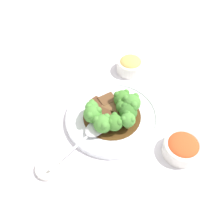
# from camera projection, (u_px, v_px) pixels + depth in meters

# --- Properties ---
(ground_plane) EXTENTS (4.00, 4.00, 0.00)m
(ground_plane) POSITION_uv_depth(u_px,v_px,m) (112.00, 119.00, 0.77)
(ground_plane) COLOR silver
(main_plate) EXTENTS (0.27, 0.27, 0.02)m
(main_plate) POSITION_uv_depth(u_px,v_px,m) (112.00, 117.00, 0.76)
(main_plate) COLOR white
(main_plate) RESTS_ON ground_plane
(beef_strip_0) EXTENTS (0.05, 0.07, 0.01)m
(beef_strip_0) POSITION_uv_depth(u_px,v_px,m) (112.00, 107.00, 0.76)
(beef_strip_0) COLOR brown
(beef_strip_0) RESTS_ON main_plate
(beef_strip_1) EXTENTS (0.08, 0.06, 0.01)m
(beef_strip_1) POSITION_uv_depth(u_px,v_px,m) (106.00, 118.00, 0.74)
(beef_strip_1) COLOR #56331E
(beef_strip_1) RESTS_ON main_plate
(beef_strip_2) EXTENTS (0.06, 0.06, 0.02)m
(beef_strip_2) POSITION_uv_depth(u_px,v_px,m) (107.00, 100.00, 0.78)
(beef_strip_2) COLOR brown
(beef_strip_2) RESTS_ON main_plate
(beef_strip_3) EXTENTS (0.06, 0.06, 0.01)m
(beef_strip_3) POSITION_uv_depth(u_px,v_px,m) (99.00, 104.00, 0.77)
(beef_strip_3) COLOR #56331E
(beef_strip_3) RESTS_ON main_plate
(broccoli_floret_0) EXTENTS (0.04, 0.04, 0.05)m
(broccoli_floret_0) POSITION_uv_depth(u_px,v_px,m) (128.00, 120.00, 0.70)
(broccoli_floret_0) COLOR #7FA84C
(broccoli_floret_0) RESTS_ON main_plate
(broccoli_floret_1) EXTENTS (0.05, 0.05, 0.05)m
(broccoli_floret_1) POSITION_uv_depth(u_px,v_px,m) (128.00, 112.00, 0.72)
(broccoli_floret_1) COLOR #7FA84C
(broccoli_floret_1) RESTS_ON main_plate
(broccoli_floret_2) EXTENTS (0.05, 0.05, 0.06)m
(broccoli_floret_2) POSITION_uv_depth(u_px,v_px,m) (132.00, 103.00, 0.73)
(broccoli_floret_2) COLOR #8EB756
(broccoli_floret_2) RESTS_ON main_plate
(broccoli_floret_3) EXTENTS (0.05, 0.05, 0.05)m
(broccoli_floret_3) POSITION_uv_depth(u_px,v_px,m) (114.00, 122.00, 0.70)
(broccoli_floret_3) COLOR #8EB756
(broccoli_floret_3) RESTS_ON main_plate
(broccoli_floret_4) EXTENTS (0.04, 0.04, 0.05)m
(broccoli_floret_4) POSITION_uv_depth(u_px,v_px,m) (123.00, 107.00, 0.74)
(broccoli_floret_4) COLOR #7FA84C
(broccoli_floret_4) RESTS_ON main_plate
(broccoli_floret_5) EXTENTS (0.05, 0.05, 0.05)m
(broccoli_floret_5) POSITION_uv_depth(u_px,v_px,m) (122.00, 98.00, 0.75)
(broccoli_floret_5) COLOR #8EB756
(broccoli_floret_5) RESTS_ON main_plate
(broccoli_floret_6) EXTENTS (0.04, 0.04, 0.04)m
(broccoli_floret_6) POSITION_uv_depth(u_px,v_px,m) (92.00, 107.00, 0.74)
(broccoli_floret_6) COLOR #7FA84C
(broccoli_floret_6) RESTS_ON main_plate
(broccoli_floret_7) EXTENTS (0.05, 0.05, 0.06)m
(broccoli_floret_7) POSITION_uv_depth(u_px,v_px,m) (93.00, 114.00, 0.72)
(broccoli_floret_7) COLOR #7FA84C
(broccoli_floret_7) RESTS_ON main_plate
(broccoli_floret_8) EXTENTS (0.05, 0.05, 0.05)m
(broccoli_floret_8) POSITION_uv_depth(u_px,v_px,m) (103.00, 123.00, 0.70)
(broccoli_floret_8) COLOR #8EB756
(broccoli_floret_8) RESTS_ON main_plate
(serving_spoon) EXTENTS (0.17, 0.15, 0.01)m
(serving_spoon) POSITION_uv_depth(u_px,v_px,m) (92.00, 131.00, 0.71)
(serving_spoon) COLOR silver
(serving_spoon) RESTS_ON main_plate
(side_bowl_kimchi) EXTENTS (0.10, 0.10, 0.05)m
(side_bowl_kimchi) POSITION_uv_depth(u_px,v_px,m) (182.00, 147.00, 0.68)
(side_bowl_kimchi) COLOR white
(side_bowl_kimchi) RESTS_ON ground_plane
(side_bowl_appetizer) EXTENTS (0.09, 0.09, 0.05)m
(side_bowl_appetizer) POSITION_uv_depth(u_px,v_px,m) (130.00, 65.00, 0.88)
(side_bowl_appetizer) COLOR white
(side_bowl_appetizer) RESTS_ON ground_plane
(sauce_dish) EXTENTS (0.07, 0.07, 0.01)m
(sauce_dish) POSITION_uv_depth(u_px,v_px,m) (49.00, 168.00, 0.66)
(sauce_dish) COLOR white
(sauce_dish) RESTS_ON ground_plane
(paper_napkin) EXTENTS (0.12, 0.09, 0.01)m
(paper_napkin) POSITION_uv_depth(u_px,v_px,m) (39.00, 118.00, 0.77)
(paper_napkin) COLOR white
(paper_napkin) RESTS_ON ground_plane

